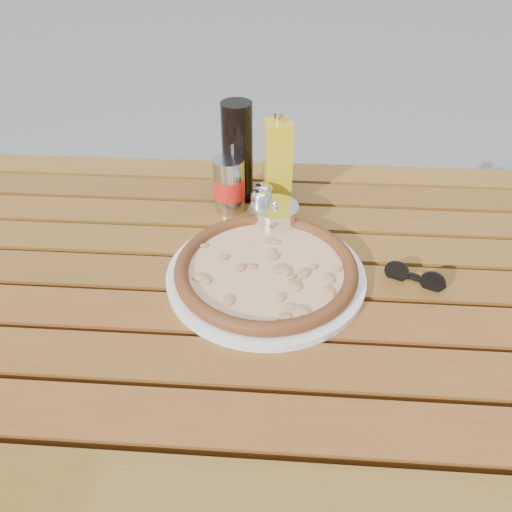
# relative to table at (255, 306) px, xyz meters

# --- Properties ---
(ground) EXTENTS (60.00, 60.00, 0.00)m
(ground) POSITION_rel_table_xyz_m (0.00, 0.00, -0.67)
(ground) COLOR slate
(ground) RESTS_ON ground
(table) EXTENTS (1.40, 0.90, 0.75)m
(table) POSITION_rel_table_xyz_m (0.00, 0.00, 0.00)
(table) COLOR #331F0B
(table) RESTS_ON ground
(plate) EXTENTS (0.42, 0.42, 0.01)m
(plate) POSITION_rel_table_xyz_m (0.02, -0.01, 0.08)
(plate) COLOR white
(plate) RESTS_ON table
(pizza) EXTENTS (0.40, 0.40, 0.03)m
(pizza) POSITION_rel_table_xyz_m (0.02, -0.01, 0.10)
(pizza) COLOR #FFDFB6
(pizza) RESTS_ON plate
(pepper_shaker) EXTENTS (0.06, 0.06, 0.08)m
(pepper_shaker) POSITION_rel_table_xyz_m (0.00, 0.20, 0.11)
(pepper_shaker) COLOR #A32912
(pepper_shaker) RESTS_ON table
(oregano_shaker) EXTENTS (0.06, 0.06, 0.08)m
(oregano_shaker) POSITION_rel_table_xyz_m (-0.00, 0.17, 0.11)
(oregano_shaker) COLOR #37421A
(oregano_shaker) RESTS_ON table
(dark_bottle) EXTENTS (0.08, 0.08, 0.22)m
(dark_bottle) POSITION_rel_table_xyz_m (-0.06, 0.28, 0.19)
(dark_bottle) COLOR black
(dark_bottle) RESTS_ON table
(soda_can) EXTENTS (0.09, 0.09, 0.12)m
(soda_can) POSITION_rel_table_xyz_m (-0.07, 0.22, 0.13)
(soda_can) COLOR #B8B8BD
(soda_can) RESTS_ON table
(olive_oil_cruet) EXTENTS (0.06, 0.06, 0.21)m
(olive_oil_cruet) POSITION_rel_table_xyz_m (0.03, 0.26, 0.17)
(olive_oil_cruet) COLOR gold
(olive_oil_cruet) RESTS_ON table
(parmesan_tin) EXTENTS (0.12, 0.12, 0.07)m
(parmesan_tin) POSITION_rel_table_xyz_m (0.03, 0.15, 0.11)
(parmesan_tin) COLOR silver
(parmesan_tin) RESTS_ON table
(sunglasses) EXTENTS (0.11, 0.06, 0.04)m
(sunglasses) POSITION_rel_table_xyz_m (0.29, -0.00, 0.09)
(sunglasses) COLOR black
(sunglasses) RESTS_ON table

